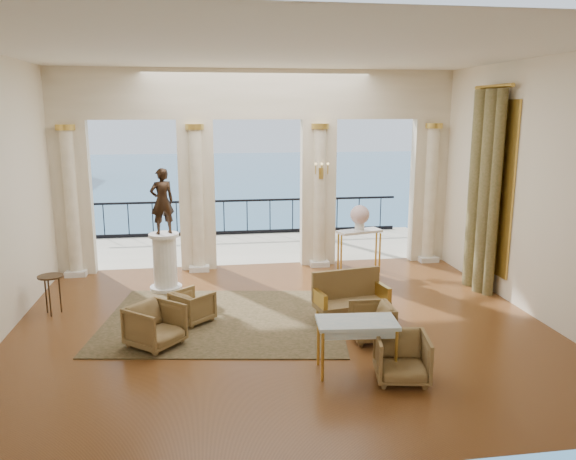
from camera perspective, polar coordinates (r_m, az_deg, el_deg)
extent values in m
plane|color=#46230E|center=(9.70, -0.65, -9.72)|extent=(9.00, 9.00, 0.00)
plane|color=white|center=(5.25, 5.33, -2.91)|extent=(9.00, 0.00, 9.00)
plane|color=white|center=(10.69, 24.00, 3.76)|extent=(0.00, 8.00, 8.00)
plane|color=white|center=(9.05, -0.72, 17.76)|extent=(9.00, 9.00, 0.00)
cube|color=beige|center=(12.84, -3.14, 13.61)|extent=(9.00, 0.30, 1.10)
cube|color=beige|center=(13.23, -21.01, 3.00)|extent=(0.80, 0.30, 3.40)
cylinder|color=beige|center=(13.07, -21.14, 2.45)|extent=(0.28, 0.28, 3.20)
cylinder|color=gold|center=(12.92, -21.70, 9.67)|extent=(0.40, 0.40, 0.12)
cube|color=silver|center=(13.39, -20.64, -4.06)|extent=(0.45, 0.45, 0.12)
cube|color=beige|center=(12.92, -9.23, 3.45)|extent=(0.80, 0.30, 3.40)
cylinder|color=beige|center=(12.75, -9.22, 2.89)|extent=(0.28, 0.28, 3.20)
cylinder|color=gold|center=(12.60, -9.47, 10.31)|extent=(0.40, 0.40, 0.12)
cube|color=silver|center=(13.08, -8.99, -3.78)|extent=(0.45, 0.45, 0.12)
cube|color=beige|center=(13.18, 3.06, 3.76)|extent=(0.80, 0.30, 3.40)
cylinder|color=beige|center=(13.02, 3.21, 3.21)|extent=(0.28, 0.28, 3.20)
cylinder|color=gold|center=(12.87, 3.30, 10.49)|extent=(0.40, 0.40, 0.12)
cube|color=silver|center=(13.35, 3.13, -3.33)|extent=(0.45, 0.45, 0.12)
cube|color=beige|center=(13.97, 13.99, 3.89)|extent=(0.80, 0.30, 3.40)
cylinder|color=beige|center=(13.82, 14.26, 3.38)|extent=(0.28, 0.28, 3.20)
cylinder|color=gold|center=(13.68, 14.62, 10.22)|extent=(0.40, 0.40, 0.12)
cube|color=silver|center=(14.13, 13.93, -2.81)|extent=(0.45, 0.45, 0.12)
cube|color=#B3AC95|center=(15.22, -3.67, -1.83)|extent=(10.00, 3.60, 0.10)
cube|color=black|center=(16.58, -4.20, 3.01)|extent=(9.00, 0.06, 0.06)
cube|color=black|center=(16.75, -4.15, -0.20)|extent=(9.00, 0.06, 0.10)
cylinder|color=black|center=(16.66, -4.17, 1.32)|extent=(0.03, 0.03, 1.00)
cylinder|color=black|center=(16.86, -18.20, 0.87)|extent=(0.03, 0.03, 1.00)
cylinder|color=black|center=(17.45, 9.38, 1.68)|extent=(0.03, 0.03, 1.00)
cylinder|color=#4C3823|center=(15.93, 3.21, 6.65)|extent=(0.20, 0.20, 4.20)
plane|color=#296488|center=(69.60, -7.49, 4.05)|extent=(160.00, 160.00, 0.00)
cylinder|color=brown|center=(11.52, 20.28, 3.33)|extent=(0.26, 0.26, 4.00)
cylinder|color=brown|center=(11.89, 19.08, 3.67)|extent=(0.32, 0.32, 4.00)
cylinder|color=brown|center=(12.31, 18.29, 3.98)|extent=(0.26, 0.26, 4.00)
cylinder|color=gold|center=(11.83, 20.18, 13.53)|extent=(0.08, 1.40, 0.08)
cube|color=gold|center=(11.98, 20.01, 4.14)|extent=(0.04, 1.60, 3.40)
cube|color=gold|center=(12.81, 3.37, 5.77)|extent=(0.10, 0.04, 0.25)
cylinder|color=gold|center=(12.69, 2.83, 6.17)|extent=(0.02, 0.02, 0.22)
cylinder|color=gold|center=(12.72, 3.45, 6.18)|extent=(0.02, 0.02, 0.22)
cylinder|color=gold|center=(12.75, 4.07, 6.18)|extent=(0.02, 0.02, 0.22)
cube|color=#2E3119|center=(10.01, -6.54, -9.05)|extent=(4.52, 3.76, 0.02)
imported|color=#4D3B1F|center=(9.03, -13.34, -9.25)|extent=(0.98, 0.98, 0.74)
imported|color=#4D3B1F|center=(7.92, 11.50, -12.38)|extent=(0.81, 0.77, 0.72)
imported|color=#4D3B1F|center=(9.15, 8.52, -9.06)|extent=(0.61, 0.65, 0.65)
imported|color=#4D3B1F|center=(9.92, -9.67, -7.51)|extent=(0.82, 0.82, 0.62)
cube|color=#4D3B1F|center=(9.94, 6.47, -7.50)|extent=(1.36, 0.75, 0.10)
cube|color=#4D3B1F|center=(10.05, 5.90, -5.42)|extent=(1.28, 0.31, 0.53)
cube|color=gold|center=(9.65, 3.25, -6.97)|extent=(0.17, 0.53, 0.25)
cube|color=gold|center=(10.14, 9.58, -6.16)|extent=(0.17, 0.53, 0.25)
cylinder|color=gold|center=(9.60, 3.97, -9.24)|extent=(0.05, 0.05, 0.24)
cylinder|color=gold|center=(10.06, 9.85, -8.37)|extent=(0.05, 0.05, 0.24)
cylinder|color=gold|center=(9.96, 3.02, -8.41)|extent=(0.05, 0.05, 0.24)
cylinder|color=gold|center=(10.41, 8.72, -7.63)|extent=(0.05, 0.05, 0.24)
cube|color=#A7C7D3|center=(7.91, 7.01, -9.30)|extent=(1.15, 0.70, 0.05)
cylinder|color=gold|center=(7.75, 3.54, -12.72)|extent=(0.04, 0.04, 0.71)
cylinder|color=gold|center=(7.93, 10.93, -12.33)|extent=(0.04, 0.04, 0.71)
cylinder|color=gold|center=(8.21, 3.11, -11.26)|extent=(0.04, 0.04, 0.71)
cylinder|color=gold|center=(8.38, 10.07, -10.94)|extent=(0.04, 0.04, 0.71)
cylinder|color=silver|center=(11.80, -12.27, -5.77)|extent=(0.65, 0.65, 0.09)
cylinder|color=silver|center=(11.64, -12.39, -3.20)|extent=(0.47, 0.47, 1.03)
cylinder|color=silver|center=(11.51, -12.51, -0.50)|extent=(0.60, 0.60, 0.06)
imported|color=black|center=(11.38, -12.67, 2.88)|extent=(0.56, 0.47, 1.31)
cube|color=silver|center=(12.74, 7.27, -0.14)|extent=(1.08, 0.65, 0.06)
cylinder|color=gold|center=(12.51, 5.78, -2.58)|extent=(0.05, 0.05, 0.90)
cylinder|color=gold|center=(12.97, 9.23, -2.15)|extent=(0.05, 0.05, 0.90)
cylinder|color=gold|center=(12.75, 5.16, -2.29)|extent=(0.05, 0.05, 0.90)
cylinder|color=gold|center=(13.20, 8.56, -1.88)|extent=(0.05, 0.05, 0.90)
cylinder|color=white|center=(12.71, 7.29, 0.58)|extent=(0.21, 0.21, 0.27)
sphere|color=#CA909A|center=(12.67, 7.31, 1.55)|extent=(0.43, 0.43, 0.43)
cylinder|color=black|center=(10.89, -23.01, -4.36)|extent=(0.44, 0.44, 0.03)
cylinder|color=black|center=(11.02, -22.15, -6.05)|extent=(0.03, 0.03, 0.69)
cylinder|color=black|center=(11.08, -23.37, -6.05)|extent=(0.03, 0.03, 0.69)
cylinder|color=black|center=(10.86, -23.05, -6.39)|extent=(0.03, 0.03, 0.69)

